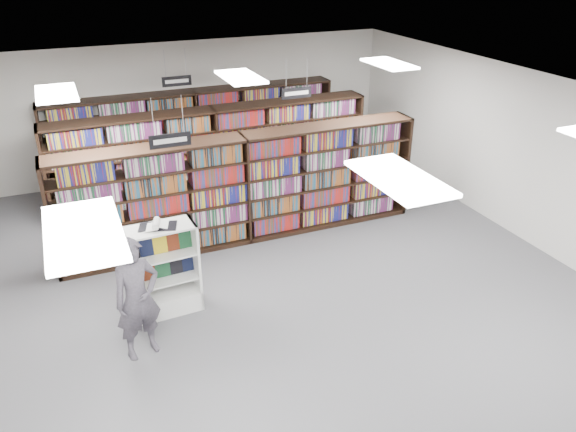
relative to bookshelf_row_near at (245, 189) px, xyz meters
name	(u,v)px	position (x,y,z in m)	size (l,w,h in m)	color
floor	(285,289)	(0.00, -2.00, -1.05)	(12.00, 12.00, 0.00)	#49494E
ceiling	(284,102)	(0.00, -2.00, 2.15)	(10.00, 12.00, 0.10)	white
wall_back	(191,108)	(0.00, 4.00, 0.55)	(10.00, 0.10, 3.20)	silver
wall_right	(532,160)	(5.00, -2.00, 0.55)	(0.10, 12.00, 3.20)	silver
bookshelf_row_near	(245,189)	(0.00, 0.00, 0.00)	(7.00, 0.60, 2.10)	black
bookshelf_row_mid	(215,155)	(0.00, 2.00, 0.00)	(7.00, 0.60, 2.10)	black
bookshelf_row_far	(196,133)	(0.00, 3.70, 0.00)	(7.00, 0.60, 2.10)	black
aisle_sign_left	(170,139)	(-1.50, -1.00, 1.48)	(0.65, 0.02, 0.80)	#B2B2B7
aisle_sign_right	(297,92)	(1.50, 1.00, 1.48)	(0.65, 0.02, 0.80)	#B2B2B7
aisle_sign_center	(177,80)	(-0.50, 3.00, 1.48)	(0.65, 0.02, 0.80)	#B2B2B7
troffer_front_left	(83,232)	(-3.00, -5.00, 2.11)	(0.60, 1.20, 0.04)	white
troffer_front_center	(399,178)	(0.00, -5.00, 2.11)	(0.60, 1.20, 0.04)	white
troffer_back_left	(56,93)	(-3.00, 0.00, 2.11)	(0.60, 1.20, 0.04)	white
troffer_back_center	(240,77)	(0.00, 0.00, 2.11)	(0.60, 1.20, 0.04)	white
troffer_back_right	(389,64)	(3.00, 0.00, 2.11)	(0.60, 1.20, 0.04)	white
endcap_display	(164,282)	(-1.95, -1.77, -0.55)	(1.08, 0.58, 1.48)	silver
open_book	(157,225)	(-1.96, -1.80, 0.46)	(0.61, 0.46, 0.12)	black
shopper	(137,299)	(-2.46, -2.70, -0.14)	(0.66, 0.44, 1.82)	#514C57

